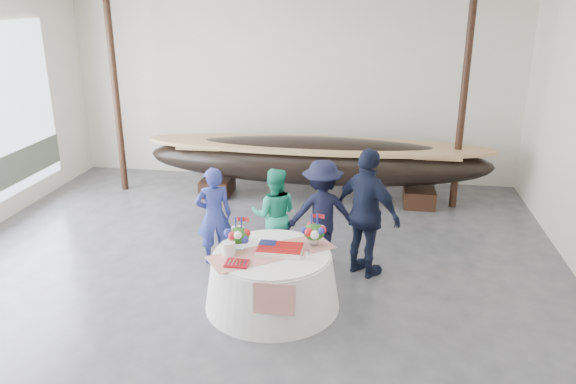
# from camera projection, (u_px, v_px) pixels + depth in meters

# --- Properties ---
(floor) EXTENTS (10.00, 12.00, 0.01)m
(floor) POSITION_uv_depth(u_px,v_px,m) (227.00, 310.00, 7.62)
(floor) COLOR #3D3D42
(floor) RESTS_ON ground
(wall_back) EXTENTS (10.00, 0.02, 4.50)m
(wall_back) POSITION_uv_depth(u_px,v_px,m) (292.00, 80.00, 12.46)
(wall_back) COLOR silver
(wall_back) RESTS_ON ground
(longboat_display) EXTENTS (7.05, 1.41, 1.32)m
(longboat_display) POSITION_uv_depth(u_px,v_px,m) (316.00, 160.00, 11.48)
(longboat_display) COLOR black
(longboat_display) RESTS_ON ground
(banquet_table) EXTENTS (1.84, 1.84, 0.79)m
(banquet_table) POSITION_uv_depth(u_px,v_px,m) (272.00, 279.00, 7.64)
(banquet_table) COLOR silver
(banquet_table) RESTS_ON ground
(tabletop_items) EXTENTS (1.70, 1.44, 0.40)m
(tabletop_items) POSITION_uv_depth(u_px,v_px,m) (272.00, 239.00, 7.57)
(tabletop_items) COLOR #B42312
(tabletop_items) RESTS_ON banquet_table
(guest_woman_blue) EXTENTS (0.68, 0.58, 1.58)m
(guest_woman_blue) POSITION_uv_depth(u_px,v_px,m) (214.00, 216.00, 8.76)
(guest_woman_blue) COLOR navy
(guest_woman_blue) RESTS_ON ground
(guest_woman_teal) EXTENTS (0.80, 0.66, 1.53)m
(guest_woman_teal) POSITION_uv_depth(u_px,v_px,m) (274.00, 215.00, 8.87)
(guest_woman_teal) COLOR #1FA078
(guest_woman_teal) RESTS_ON ground
(guest_man_left) EXTENTS (1.20, 0.83, 1.69)m
(guest_man_left) POSITION_uv_depth(u_px,v_px,m) (322.00, 213.00, 8.72)
(guest_man_left) COLOR black
(guest_man_left) RESTS_ON ground
(guest_man_right) EXTENTS (1.21, 1.09, 1.98)m
(guest_man_right) POSITION_uv_depth(u_px,v_px,m) (367.00, 214.00, 8.31)
(guest_man_right) COLOR black
(guest_man_right) RESTS_ON ground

